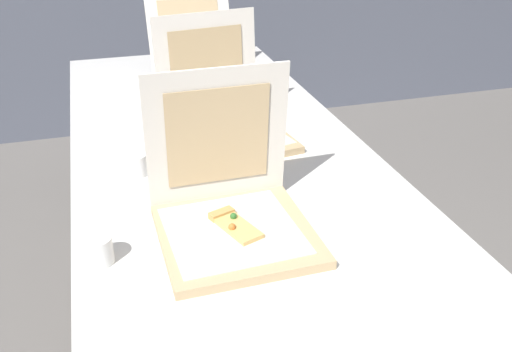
{
  "coord_description": "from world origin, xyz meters",
  "views": [
    {
      "loc": [
        -0.33,
        -0.7,
        1.45
      ],
      "look_at": [
        0.02,
        0.48,
        0.79
      ],
      "focal_mm": 39.45,
      "sensor_mm": 36.0,
      "label": 1
    }
  ],
  "objects_px": {
    "pizza_box_front": "(232,212)",
    "cup_white_near_left": "(99,250)",
    "cup_white_mid": "(136,165)",
    "table": "(231,181)",
    "pizza_box_middle": "(225,121)",
    "pizza_box_back": "(200,74)"
  },
  "relations": [
    {
      "from": "pizza_box_front",
      "to": "cup_white_near_left",
      "type": "distance_m",
      "value": 0.3
    },
    {
      "from": "cup_white_near_left",
      "to": "cup_white_mid",
      "type": "bearing_deg",
      "value": 73.02
    },
    {
      "from": "pizza_box_front",
      "to": "cup_white_near_left",
      "type": "relative_size",
      "value": 5.9
    },
    {
      "from": "table",
      "to": "cup_white_near_left",
      "type": "height_order",
      "value": "cup_white_near_left"
    },
    {
      "from": "table",
      "to": "cup_white_mid",
      "type": "relative_size",
      "value": 39.98
    },
    {
      "from": "table",
      "to": "pizza_box_front",
      "type": "distance_m",
      "value": 0.34
    },
    {
      "from": "cup_white_mid",
      "to": "pizza_box_front",
      "type": "bearing_deg",
      "value": -62.28
    },
    {
      "from": "table",
      "to": "pizza_box_front",
      "type": "relative_size",
      "value": 6.78
    },
    {
      "from": "pizza_box_front",
      "to": "pizza_box_middle",
      "type": "height_order",
      "value": "same"
    },
    {
      "from": "pizza_box_front",
      "to": "pizza_box_middle",
      "type": "bearing_deg",
      "value": 77.31
    },
    {
      "from": "pizza_box_front",
      "to": "table",
      "type": "bearing_deg",
      "value": 75.57
    },
    {
      "from": "table",
      "to": "pizza_box_back",
      "type": "bearing_deg",
      "value": 85.35
    },
    {
      "from": "cup_white_near_left",
      "to": "cup_white_mid",
      "type": "distance_m",
      "value": 0.4
    },
    {
      "from": "cup_white_near_left",
      "to": "pizza_box_front",
      "type": "bearing_deg",
      "value": 6.73
    },
    {
      "from": "pizza_box_middle",
      "to": "cup_white_near_left",
      "type": "relative_size",
      "value": 6.76
    },
    {
      "from": "pizza_box_front",
      "to": "cup_white_near_left",
      "type": "xyz_separation_m",
      "value": [
        -0.3,
        -0.04,
        -0.02
      ]
    },
    {
      "from": "table",
      "to": "pizza_box_back",
      "type": "distance_m",
      "value": 0.71
    },
    {
      "from": "cup_white_mid",
      "to": "pizza_box_back",
      "type": "bearing_deg",
      "value": 65.08
    },
    {
      "from": "pizza_box_middle",
      "to": "cup_white_mid",
      "type": "height_order",
      "value": "pizza_box_middle"
    },
    {
      "from": "pizza_box_front",
      "to": "cup_white_mid",
      "type": "distance_m",
      "value": 0.39
    },
    {
      "from": "pizza_box_back",
      "to": "cup_white_mid",
      "type": "xyz_separation_m",
      "value": [
        -0.31,
        -0.68,
        -0.02
      ]
    },
    {
      "from": "pizza_box_back",
      "to": "cup_white_near_left",
      "type": "bearing_deg",
      "value": -113.23
    }
  ]
}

